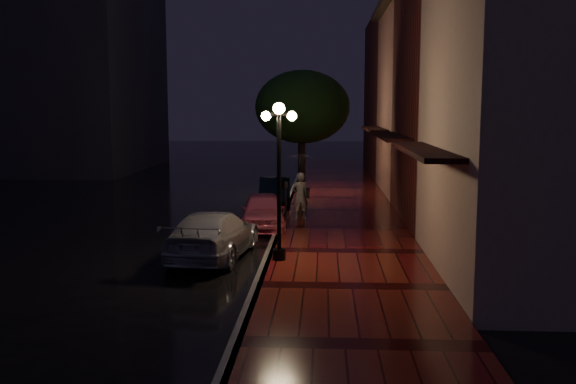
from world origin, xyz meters
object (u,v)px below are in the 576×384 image
at_px(pink_car, 263,211).
at_px(woman_with_umbrella, 300,176).
at_px(parking_meter, 286,197).
at_px(street_tree, 303,109).
at_px(silver_car, 213,235).
at_px(streetlamp_near, 279,172).
at_px(streetlamp_far, 299,143).
at_px(navy_car, 275,192).

bearing_deg(pink_car, woman_with_umbrella, 36.97).
relative_size(woman_with_umbrella, parking_meter, 1.75).
bearing_deg(pink_car, street_tree, 72.53).
distance_m(street_tree, woman_with_umbrella, 5.14).
height_order(street_tree, parking_meter, street_tree).
bearing_deg(street_tree, silver_car, -102.25).
height_order(pink_car, parking_meter, parking_meter).
distance_m(streetlamp_near, streetlamp_far, 14.00).
xyz_separation_m(street_tree, pink_car, (-1.21, -5.69, -3.60)).
relative_size(streetlamp_far, parking_meter, 3.04).
bearing_deg(navy_car, woman_with_umbrella, -77.00).
relative_size(street_tree, pink_car, 1.52).
xyz_separation_m(navy_car, woman_with_umbrella, (1.28, -4.24, 1.16)).
distance_m(streetlamp_far, silver_car, 13.54).
distance_m(woman_with_umbrella, parking_meter, 0.94).
bearing_deg(woman_with_umbrella, parking_meter, -17.49).
relative_size(silver_car, woman_with_umbrella, 1.90).
relative_size(streetlamp_near, parking_meter, 3.04).
xyz_separation_m(street_tree, woman_with_umbrella, (0.07, -4.52, -2.45)).
bearing_deg(streetlamp_far, silver_car, -98.44).
xyz_separation_m(streetlamp_near, pink_car, (-0.95, 5.31, -1.95)).
distance_m(street_tree, navy_car, 3.82).
height_order(streetlamp_far, silver_car, streetlamp_far).
relative_size(streetlamp_far, street_tree, 0.74).
height_order(streetlamp_near, silver_car, streetlamp_near).
relative_size(streetlamp_near, streetlamp_far, 1.00).
height_order(silver_car, parking_meter, parking_meter).
relative_size(street_tree, woman_with_umbrella, 2.34).
relative_size(pink_car, parking_meter, 2.69).
bearing_deg(streetlamp_far, navy_car, -106.12).
distance_m(streetlamp_far, street_tree, 3.44).
distance_m(streetlamp_near, silver_car, 2.84).
bearing_deg(parking_meter, streetlamp_far, 64.04).
xyz_separation_m(street_tree, parking_meter, (-0.46, -4.51, -3.24)).
relative_size(navy_car, parking_meter, 2.69).
relative_size(pink_car, navy_car, 1.00).
distance_m(silver_car, parking_meter, 6.02).
bearing_deg(streetlamp_far, streetlamp_near, -90.00).
xyz_separation_m(streetlamp_near, street_tree, (0.26, 10.99, 1.64)).
bearing_deg(navy_car, street_tree, 9.17).
bearing_deg(silver_car, navy_car, -89.87).
xyz_separation_m(streetlamp_near, parking_meter, (-0.20, 6.49, -1.59)).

